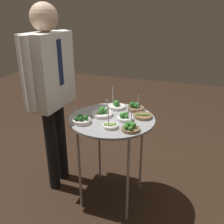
{
  "coord_description": "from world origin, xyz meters",
  "views": [
    {
      "loc": [
        -1.66,
        -0.62,
        1.55
      ],
      "look_at": [
        0.0,
        0.0,
        0.82
      ],
      "focal_mm": 40.0,
      "sensor_mm": 36.0,
      "label": 1
    }
  ],
  "objects_px": {
    "bowl_broccoli_front_left": "(116,106)",
    "bowl_broccoli_front_center": "(135,107)",
    "serving_cart": "(112,125)",
    "bowl_broccoli_near_rim": "(81,120)",
    "waiter_figure": "(50,80)",
    "bowl_asparagus_far_rim": "(143,116)",
    "bowl_asparagus_center": "(110,126)",
    "bowl_broccoli_back_right": "(125,118)",
    "bowl_broccoli_back_left": "(102,113)",
    "bowl_broccoli_mid_left": "(130,128)"
  },
  "relations": [
    {
      "from": "bowl_broccoli_mid_left",
      "to": "bowl_asparagus_far_rim",
      "type": "height_order",
      "value": "bowl_asparagus_far_rim"
    },
    {
      "from": "bowl_asparagus_center",
      "to": "bowl_asparagus_far_rim",
      "type": "distance_m",
      "value": 0.31
    },
    {
      "from": "bowl_broccoli_front_left",
      "to": "bowl_broccoli_back_right",
      "type": "height_order",
      "value": "bowl_broccoli_front_left"
    },
    {
      "from": "serving_cart",
      "to": "bowl_broccoli_back_left",
      "type": "distance_m",
      "value": 0.12
    },
    {
      "from": "serving_cart",
      "to": "bowl_broccoli_back_right",
      "type": "height_order",
      "value": "bowl_broccoli_back_right"
    },
    {
      "from": "bowl_asparagus_center",
      "to": "bowl_broccoli_near_rim",
      "type": "height_order",
      "value": "bowl_asparagus_center"
    },
    {
      "from": "bowl_broccoli_mid_left",
      "to": "waiter_figure",
      "type": "height_order",
      "value": "waiter_figure"
    },
    {
      "from": "bowl_broccoli_front_left",
      "to": "bowl_asparagus_far_rim",
      "type": "xyz_separation_m",
      "value": [
        -0.11,
        -0.26,
        -0.01
      ]
    },
    {
      "from": "bowl_asparagus_center",
      "to": "bowl_broccoli_back_right",
      "type": "distance_m",
      "value": 0.17
    },
    {
      "from": "serving_cart",
      "to": "bowl_broccoli_mid_left",
      "type": "distance_m",
      "value": 0.26
    },
    {
      "from": "bowl_broccoli_mid_left",
      "to": "bowl_broccoli_near_rim",
      "type": "bearing_deg",
      "value": 91.48
    },
    {
      "from": "bowl_asparagus_center",
      "to": "bowl_broccoli_front_center",
      "type": "xyz_separation_m",
      "value": [
        0.38,
        -0.08,
        0.01
      ]
    },
    {
      "from": "bowl_broccoli_front_left",
      "to": "bowl_broccoli_front_center",
      "type": "bearing_deg",
      "value": -85.37
    },
    {
      "from": "bowl_broccoli_front_left",
      "to": "bowl_asparagus_far_rim",
      "type": "bearing_deg",
      "value": -112.84
    },
    {
      "from": "serving_cart",
      "to": "bowl_broccoli_front_left",
      "type": "xyz_separation_m",
      "value": [
        0.2,
        0.04,
        0.08
      ]
    },
    {
      "from": "bowl_broccoli_front_left",
      "to": "bowl_asparagus_center",
      "type": "height_order",
      "value": "bowl_broccoli_front_left"
    },
    {
      "from": "bowl_broccoli_back_left",
      "to": "bowl_broccoli_mid_left",
      "type": "bearing_deg",
      "value": -121.46
    },
    {
      "from": "bowl_broccoli_back_right",
      "to": "bowl_asparagus_far_rim",
      "type": "bearing_deg",
      "value": -48.1
    },
    {
      "from": "bowl_asparagus_center",
      "to": "bowl_broccoli_mid_left",
      "type": "xyz_separation_m",
      "value": [
        0.01,
        -0.15,
        0.01
      ]
    },
    {
      "from": "bowl_broccoli_front_center",
      "to": "bowl_broccoli_front_left",
      "type": "bearing_deg",
      "value": 94.63
    },
    {
      "from": "bowl_broccoli_back_left",
      "to": "bowl_asparagus_center",
      "type": "distance_m",
      "value": 0.23
    },
    {
      "from": "bowl_asparagus_center",
      "to": "bowl_broccoli_front_center",
      "type": "height_order",
      "value": "bowl_asparagus_center"
    },
    {
      "from": "bowl_broccoli_front_center",
      "to": "bowl_broccoli_back_right",
      "type": "bearing_deg",
      "value": 174.98
    },
    {
      "from": "serving_cart",
      "to": "bowl_broccoli_front_center",
      "type": "height_order",
      "value": "bowl_broccoli_front_center"
    },
    {
      "from": "bowl_broccoli_front_left",
      "to": "bowl_broccoli_mid_left",
      "type": "distance_m",
      "value": 0.43
    },
    {
      "from": "bowl_broccoli_front_center",
      "to": "bowl_broccoli_mid_left",
      "type": "relative_size",
      "value": 0.99
    },
    {
      "from": "bowl_broccoli_front_center",
      "to": "bowl_broccoli_mid_left",
      "type": "xyz_separation_m",
      "value": [
        -0.37,
        -0.07,
        -0.0
      ]
    },
    {
      "from": "bowl_asparagus_center",
      "to": "bowl_asparagus_far_rim",
      "type": "height_order",
      "value": "bowl_asparagus_far_rim"
    },
    {
      "from": "serving_cart",
      "to": "bowl_broccoli_back_right",
      "type": "xyz_separation_m",
      "value": [
        -0.01,
        -0.11,
        0.08
      ]
    },
    {
      "from": "serving_cart",
      "to": "bowl_broccoli_front_center",
      "type": "distance_m",
      "value": 0.26
    },
    {
      "from": "serving_cart",
      "to": "bowl_asparagus_far_rim",
      "type": "relative_size",
      "value": 4.3
    },
    {
      "from": "serving_cart",
      "to": "waiter_figure",
      "type": "distance_m",
      "value": 0.63
    },
    {
      "from": "bowl_broccoli_front_center",
      "to": "waiter_figure",
      "type": "xyz_separation_m",
      "value": [
        -0.19,
        0.68,
        0.22
      ]
    },
    {
      "from": "bowl_broccoli_back_left",
      "to": "bowl_broccoli_front_center",
      "type": "distance_m",
      "value": 0.29
    },
    {
      "from": "serving_cart",
      "to": "bowl_asparagus_center",
      "type": "xyz_separation_m",
      "value": [
        -0.16,
        -0.05,
        0.07
      ]
    },
    {
      "from": "bowl_broccoli_front_left",
      "to": "bowl_broccoli_back_left",
      "type": "bearing_deg",
      "value": 163.82
    },
    {
      "from": "bowl_broccoli_front_center",
      "to": "serving_cart",
      "type": "bearing_deg",
      "value": 149.75
    },
    {
      "from": "waiter_figure",
      "to": "bowl_broccoli_back_left",
      "type": "bearing_deg",
      "value": -90.75
    },
    {
      "from": "bowl_broccoli_front_left",
      "to": "bowl_broccoli_front_center",
      "type": "height_order",
      "value": "bowl_broccoli_front_left"
    },
    {
      "from": "bowl_broccoli_mid_left",
      "to": "bowl_asparagus_far_rim",
      "type": "relative_size",
      "value": 0.77
    },
    {
      "from": "bowl_broccoli_mid_left",
      "to": "serving_cart",
      "type": "bearing_deg",
      "value": 51.19
    },
    {
      "from": "bowl_asparagus_center",
      "to": "bowl_broccoli_back_right",
      "type": "xyz_separation_m",
      "value": [
        0.16,
        -0.06,
        0.01
      ]
    },
    {
      "from": "bowl_broccoli_near_rim",
      "to": "waiter_figure",
      "type": "xyz_separation_m",
      "value": [
        0.19,
        0.37,
        0.22
      ]
    },
    {
      "from": "bowl_broccoli_back_right",
      "to": "bowl_broccoli_mid_left",
      "type": "bearing_deg",
      "value": -149.8
    },
    {
      "from": "bowl_broccoli_back_left",
      "to": "bowl_asparagus_center",
      "type": "bearing_deg",
      "value": -142.99
    },
    {
      "from": "serving_cart",
      "to": "bowl_broccoli_front_left",
      "type": "distance_m",
      "value": 0.22
    },
    {
      "from": "bowl_broccoli_back_right",
      "to": "waiter_figure",
      "type": "height_order",
      "value": "waiter_figure"
    },
    {
      "from": "serving_cart",
      "to": "bowl_asparagus_far_rim",
      "type": "bearing_deg",
      "value": -66.5
    },
    {
      "from": "bowl_asparagus_far_rim",
      "to": "waiter_figure",
      "type": "relative_size",
      "value": 0.11
    },
    {
      "from": "bowl_broccoli_near_rim",
      "to": "bowl_asparagus_far_rim",
      "type": "bearing_deg",
      "value": -56.82
    }
  ]
}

